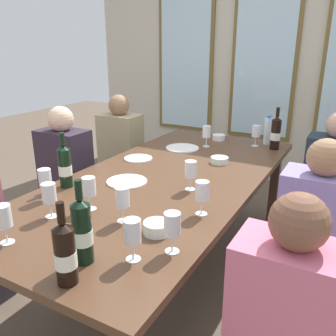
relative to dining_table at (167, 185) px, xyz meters
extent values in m
plane|color=brown|center=(0.00, 0.00, -0.68)|extent=(12.00, 12.00, 0.00)
cube|color=beige|center=(0.00, 2.23, 0.77)|extent=(4.31, 0.06, 2.90)
cube|color=brown|center=(-0.95, 2.18, 0.77)|extent=(0.72, 0.03, 1.88)
cube|color=silver|center=(-0.95, 2.17, 0.77)|extent=(0.64, 0.01, 1.80)
cube|color=brown|center=(0.00, 2.18, 0.77)|extent=(0.72, 0.03, 1.88)
cube|color=silver|center=(0.00, 2.17, 0.77)|extent=(0.64, 0.01, 1.80)
cube|color=#533522|center=(0.00, 0.00, 0.04)|extent=(1.11, 2.40, 0.04)
cube|color=#533522|center=(-0.46, 1.10, -0.33)|extent=(0.07, 0.07, 0.70)
cube|color=#533522|center=(0.46, 1.10, -0.33)|extent=(0.07, 0.07, 0.70)
cylinder|color=white|center=(-0.20, 0.62, 0.07)|extent=(0.27, 0.27, 0.01)
cylinder|color=white|center=(-0.16, -0.21, 0.07)|extent=(0.25, 0.25, 0.01)
cylinder|color=white|center=(-0.36, 0.21, 0.07)|extent=(0.21, 0.21, 0.01)
cylinder|color=black|center=(-0.44, -0.44, 0.18)|extent=(0.07, 0.07, 0.23)
cone|color=black|center=(-0.44, -0.44, 0.30)|extent=(0.07, 0.07, 0.02)
cylinder|color=black|center=(-0.44, -0.44, 0.35)|extent=(0.03, 0.03, 0.08)
cylinder|color=white|center=(-0.44, -0.44, 0.16)|extent=(0.08, 0.08, 0.06)
cylinder|color=black|center=(0.21, -1.10, 0.17)|extent=(0.07, 0.08, 0.21)
cone|color=black|center=(0.21, -1.10, 0.29)|extent=(0.07, 0.08, 0.02)
cylinder|color=black|center=(0.21, -1.10, 0.33)|extent=(0.03, 0.03, 0.08)
cylinder|color=white|center=(0.21, -1.10, 0.16)|extent=(0.08, 0.08, 0.06)
cylinder|color=black|center=(0.18, -0.97, 0.18)|extent=(0.08, 0.07, 0.24)
cone|color=black|center=(0.18, -0.97, 0.31)|extent=(0.08, 0.07, 0.02)
cylinder|color=black|center=(0.18, -0.97, 0.36)|extent=(0.03, 0.03, 0.08)
cylinder|color=white|center=(0.18, -0.97, 0.17)|extent=(0.08, 0.08, 0.06)
cylinder|color=black|center=(0.46, 0.96, 0.18)|extent=(0.07, 0.07, 0.24)
cone|color=black|center=(0.46, 0.96, 0.31)|extent=(0.07, 0.07, 0.02)
cylinder|color=black|center=(0.46, 0.96, 0.36)|extent=(0.03, 0.03, 0.08)
cylinder|color=white|center=(0.46, 0.96, 0.17)|extent=(0.08, 0.08, 0.06)
cylinder|color=white|center=(0.20, 0.41, 0.08)|extent=(0.13, 0.13, 0.04)
cylinder|color=white|center=(0.31, -0.65, 0.09)|extent=(0.12, 0.12, 0.05)
cylinder|color=white|center=(-0.04, 1.02, 0.09)|extent=(0.11, 0.11, 0.05)
cylinder|color=white|center=(0.36, 1.09, 0.17)|extent=(0.06, 0.06, 0.22)
cylinder|color=blue|center=(0.36, 1.09, 0.29)|extent=(0.04, 0.04, 0.02)
cylinder|color=white|center=(-0.05, 0.77, 0.06)|extent=(0.06, 0.06, 0.00)
cylinder|color=white|center=(-0.05, 0.77, 0.10)|extent=(0.01, 0.01, 0.07)
cylinder|color=white|center=(-0.05, 0.77, 0.19)|extent=(0.07, 0.07, 0.09)
cylinder|color=#590C19|center=(-0.05, 0.77, 0.15)|extent=(0.06, 0.06, 0.02)
cylinder|color=white|center=(0.41, -0.39, 0.06)|extent=(0.06, 0.06, 0.00)
cylinder|color=white|center=(0.41, -0.39, 0.10)|extent=(0.01, 0.01, 0.07)
cylinder|color=white|center=(0.41, -0.39, 0.19)|extent=(0.07, 0.07, 0.09)
cylinder|color=#590C19|center=(0.41, -0.39, 0.16)|extent=(0.06, 0.06, 0.03)
cylinder|color=white|center=(-0.39, -0.63, 0.06)|extent=(0.06, 0.06, 0.00)
cylinder|color=white|center=(-0.39, -0.63, 0.10)|extent=(0.01, 0.01, 0.07)
cylinder|color=white|center=(-0.39, -0.63, 0.19)|extent=(0.07, 0.07, 0.09)
cylinder|color=#590C19|center=(-0.39, -0.63, 0.16)|extent=(0.06, 0.06, 0.04)
cylinder|color=white|center=(-0.22, -0.76, 0.06)|extent=(0.06, 0.06, 0.00)
cylinder|color=white|center=(-0.22, -0.76, 0.10)|extent=(0.01, 0.01, 0.07)
cylinder|color=white|center=(-0.22, -0.76, 0.19)|extent=(0.07, 0.07, 0.09)
cylinder|color=white|center=(0.12, -0.63, 0.06)|extent=(0.06, 0.06, 0.00)
cylinder|color=white|center=(0.12, -0.63, 0.10)|extent=(0.01, 0.01, 0.07)
cylinder|color=white|center=(0.12, -0.63, 0.19)|extent=(0.07, 0.07, 0.09)
cylinder|color=beige|center=(0.12, -0.63, 0.15)|extent=(0.06, 0.06, 0.02)
cylinder|color=white|center=(0.44, -0.75, 0.06)|extent=(0.06, 0.06, 0.00)
cylinder|color=white|center=(0.44, -0.75, 0.10)|extent=(0.01, 0.01, 0.07)
cylinder|color=white|center=(0.44, -0.75, 0.19)|extent=(0.07, 0.07, 0.09)
cylinder|color=white|center=(-0.11, -0.61, 0.06)|extent=(0.06, 0.06, 0.00)
cylinder|color=white|center=(-0.11, -0.61, 0.10)|extent=(0.01, 0.01, 0.07)
cylinder|color=white|center=(-0.11, -0.61, 0.19)|extent=(0.07, 0.07, 0.09)
cylinder|color=white|center=(0.30, 0.98, 0.06)|extent=(0.06, 0.06, 0.00)
cylinder|color=white|center=(0.30, 0.98, 0.10)|extent=(0.01, 0.01, 0.07)
cylinder|color=white|center=(0.30, 0.98, 0.19)|extent=(0.07, 0.07, 0.09)
cylinder|color=white|center=(-0.20, -1.03, 0.06)|extent=(0.06, 0.06, 0.00)
cylinder|color=white|center=(-0.20, -1.03, 0.10)|extent=(0.01, 0.01, 0.07)
cylinder|color=white|center=(-0.20, -1.03, 0.19)|extent=(0.07, 0.07, 0.09)
cylinder|color=white|center=(0.23, -0.13, 0.06)|extent=(0.06, 0.06, 0.00)
cylinder|color=white|center=(0.23, -0.13, 0.10)|extent=(0.01, 0.01, 0.07)
cylinder|color=white|center=(0.23, -0.13, 0.19)|extent=(0.07, 0.07, 0.09)
cylinder|color=white|center=(0.34, -0.88, 0.06)|extent=(0.06, 0.06, 0.00)
cylinder|color=white|center=(0.34, -0.88, 0.10)|extent=(0.01, 0.01, 0.07)
cylinder|color=white|center=(0.34, -0.88, 0.19)|extent=(0.07, 0.07, 0.09)
cube|color=#303234|center=(-0.91, 0.75, -0.45)|extent=(0.32, 0.24, 0.45)
cube|color=tan|center=(-0.91, 0.75, 0.01)|extent=(0.38, 0.24, 0.48)
sphere|color=#976E50|center=(-0.91, 0.75, 0.34)|extent=(0.19, 0.19, 0.19)
cube|color=#2A2E2C|center=(0.91, 0.80, -0.45)|extent=(0.32, 0.24, 0.45)
cube|color=#1F2936|center=(0.91, 0.80, 0.01)|extent=(0.38, 0.24, 0.48)
cube|color=#DF6A87|center=(0.91, -0.80, 0.01)|extent=(0.38, 0.24, 0.48)
sphere|color=brown|center=(0.91, -0.80, 0.34)|extent=(0.19, 0.19, 0.19)
cube|color=#2B262C|center=(-0.91, 0.03, -0.45)|extent=(0.32, 0.24, 0.45)
cube|color=#2F2532|center=(-0.91, 0.03, 0.01)|extent=(0.38, 0.24, 0.48)
sphere|color=beige|center=(-0.91, 0.03, 0.34)|extent=(0.19, 0.19, 0.19)
cube|color=#23243F|center=(0.91, -0.04, -0.45)|extent=(0.32, 0.24, 0.45)
cube|color=#8678BB|center=(0.91, -0.04, 0.01)|extent=(0.38, 0.24, 0.48)
sphere|color=#976F4C|center=(0.91, -0.04, 0.34)|extent=(0.19, 0.19, 0.19)
camera|label=1|loc=(1.03, -1.85, 0.86)|focal=37.94mm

